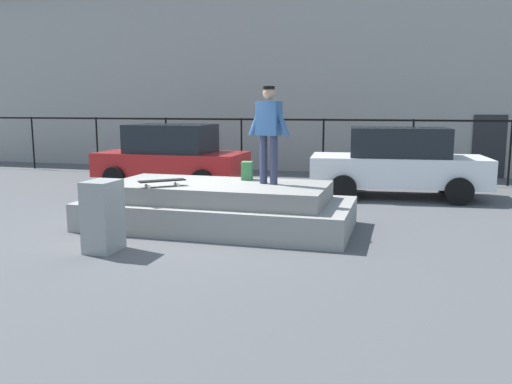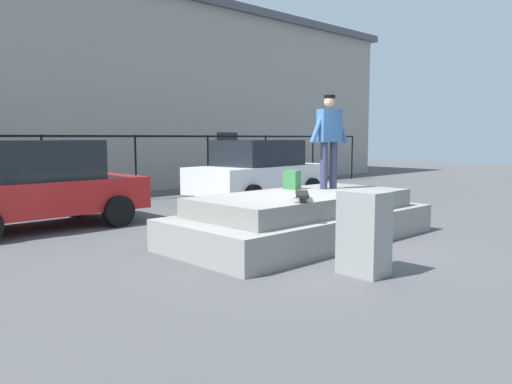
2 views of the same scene
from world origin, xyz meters
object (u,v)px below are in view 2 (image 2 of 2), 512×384
(skateboard, at_px, (302,194))
(car_white_sedan_mid, at_px, (258,171))
(skateboarder, at_px, (329,135))
(car_red_sedan_near, at_px, (35,184))
(backpack, at_px, (292,180))
(utility_box, at_px, (364,233))

(skateboard, xyz_separation_m, car_white_sedan_mid, (3.99, 5.07, -0.06))
(skateboarder, height_order, car_red_sedan_near, skateboarder)
(skateboarder, height_order, backpack, skateboarder)
(backpack, height_order, car_white_sedan_mid, car_white_sedan_mid)
(car_white_sedan_mid, distance_m, utility_box, 7.79)
(skateboard, bearing_deg, backpack, 47.10)
(skateboard, xyz_separation_m, car_red_sedan_near, (-2.17, 5.10, -0.05))
(car_red_sedan_near, bearing_deg, backpack, -48.62)
(skateboarder, relative_size, utility_box, 1.59)
(backpack, relative_size, utility_box, 0.32)
(skateboard, bearing_deg, car_white_sedan_mid, 51.82)
(skateboarder, height_order, utility_box, skateboarder)
(car_white_sedan_mid, bearing_deg, utility_box, -123.89)
(utility_box, bearing_deg, skateboard, 76.00)
(car_red_sedan_near, height_order, car_white_sedan_mid, car_red_sedan_near)
(backpack, bearing_deg, skateboarder, -138.56)
(skateboarder, relative_size, backpack, 5.02)
(backpack, xyz_separation_m, utility_box, (-1.54, -2.67, -0.45))
(car_red_sedan_near, xyz_separation_m, car_white_sedan_mid, (6.16, -0.03, -0.01))
(skateboarder, distance_m, backpack, 1.11)
(skateboarder, distance_m, utility_box, 3.32)
(backpack, bearing_deg, utility_box, 140.52)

